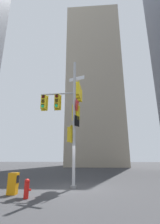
% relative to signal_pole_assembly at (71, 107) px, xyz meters
% --- Properties ---
extents(ground, '(120.00, 120.00, 0.00)m').
position_rel_signal_pole_assembly_xyz_m(ground, '(0.33, -0.60, -5.37)').
color(ground, '#38383A').
extents(building_mid_block, '(12.35, 12.35, 37.89)m').
position_rel_signal_pole_assembly_xyz_m(building_mid_block, '(2.23, 26.19, 13.58)').
color(building_mid_block, tan).
rests_on(building_mid_block, ground).
extents(signal_pole_assembly, '(3.16, 3.10, 8.63)m').
position_rel_signal_pole_assembly_xyz_m(signal_pole_assembly, '(0.00, 0.00, 0.00)').
color(signal_pole_assembly, '#B2B2B5').
rests_on(signal_pole_assembly, ground).
extents(fire_hydrant, '(0.33, 0.23, 0.84)m').
position_rel_signal_pole_assembly_xyz_m(fire_hydrant, '(-1.53, -3.26, -4.93)').
color(fire_hydrant, red).
rests_on(fire_hydrant, ground).
extents(newspaper_box, '(0.45, 0.36, 1.03)m').
position_rel_signal_pole_assembly_xyz_m(newspaper_box, '(-2.55, -2.53, -4.85)').
color(newspaper_box, orange).
rests_on(newspaper_box, ground).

